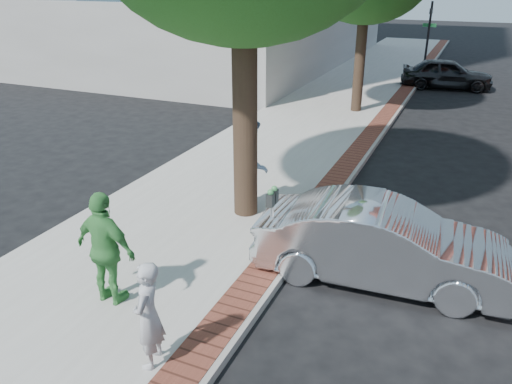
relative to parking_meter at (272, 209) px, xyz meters
The scene contains 12 objects.
ground 1.41m from the parking_meter, 164.22° to the right, with size 120.00×120.00×0.00m, color black.
sidewalk 8.18m from the parking_meter, 105.84° to the left, with size 5.00×60.00×0.15m, color #9E9991.
brick_strip 7.87m from the parking_meter, 90.09° to the left, with size 0.60×60.00×0.01m, color brown.
curb 7.89m from the parking_meter, 87.52° to the left, with size 0.10×60.00×0.15m, color gray.
office_base 25.77m from the parking_meter, 122.17° to the left, with size 18.20×22.20×4.00m, color gray.
signal_near 21.82m from the parking_meter, 89.51° to the left, with size 0.70×0.15×3.80m.
parking_meter is the anchor object (origin of this frame).
person_gray 3.18m from the parking_meter, 98.81° to the right, with size 0.57×0.37×1.56m, color #A9AAAE.
person_officer 2.46m from the parking_meter, 122.96° to the left, with size 0.99×0.77×2.05m, color #7C9DC0.
person_green 2.91m from the parking_meter, 130.92° to the right, with size 1.12×0.47×1.91m, color #449748.
sedan_silver 2.02m from the parking_meter, 12.49° to the left, with size 1.54×4.41×1.45m, color silver.
bg_car 18.42m from the parking_meter, 85.04° to the left, with size 1.68×4.19×1.43m, color black.
Camera 1 is at (3.69, -7.26, 5.03)m, focal length 35.00 mm.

